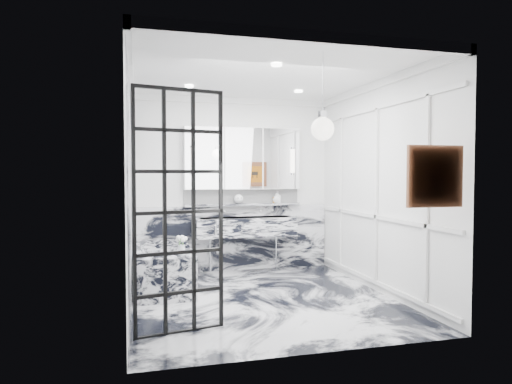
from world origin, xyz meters
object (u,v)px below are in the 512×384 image
object	(u,v)px
trough_sink	(245,227)
bathtub	(163,268)
crittall_door	(179,212)
mirror_cabinet	(243,158)

from	to	relation	value
trough_sink	bathtub	xyz separation A→B (m)	(-1.33, -0.66, -0.45)
crittall_door	bathtub	xyz separation A→B (m)	(-0.07, 1.85, -0.92)
bathtub	crittall_door	bearing A→B (deg)	-87.98
crittall_door	trough_sink	bearing A→B (deg)	51.44
trough_sink	mirror_cabinet	world-z (taller)	mirror_cabinet
trough_sink	bathtub	size ratio (longest dim) A/B	0.97
mirror_cabinet	crittall_door	bearing A→B (deg)	-115.14
crittall_door	trough_sink	xyz separation A→B (m)	(1.26, 2.51, -0.47)
crittall_door	mirror_cabinet	world-z (taller)	crittall_door
crittall_door	bathtub	distance (m)	2.07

